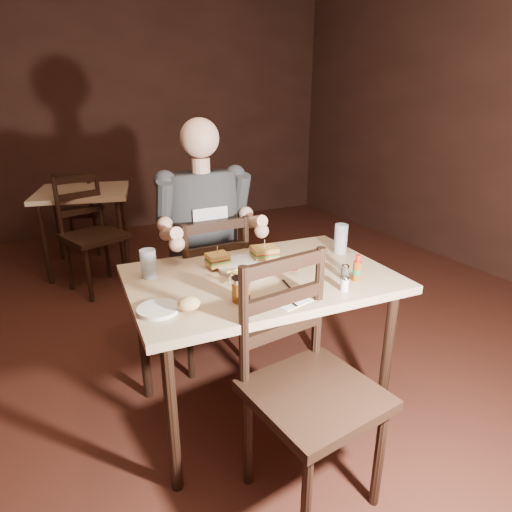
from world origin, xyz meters
name	(u,v)px	position (x,y,z in m)	size (l,w,h in m)	color
room_shell	(194,136)	(0.00, 0.00, 1.40)	(7.00, 7.00, 7.00)	black
main_table	(261,290)	(0.20, -0.30, 0.69)	(1.28, 0.90, 0.77)	tan
bg_table	(84,200)	(-0.34, 2.23, 0.68)	(0.96, 0.96, 0.77)	tan
chair_far	(206,288)	(0.13, 0.29, 0.48)	(0.44, 0.48, 0.95)	black
chair_near	(315,394)	(0.14, -0.87, 0.50)	(0.46, 0.51, 1.00)	black
bg_chair_far	(81,212)	(-0.34, 2.78, 0.44)	(0.41, 0.44, 0.88)	black
bg_chair_near	(95,236)	(-0.34, 1.68, 0.48)	(0.45, 0.49, 0.97)	black
diner	(205,209)	(0.13, 0.24, 0.98)	(0.57, 0.44, 0.98)	#2E3033
dinner_plate	(246,267)	(0.18, -0.19, 0.78)	(0.28, 0.28, 0.02)	white
sandwich_left	(218,256)	(0.05, -0.13, 0.83)	(0.10, 0.09, 0.09)	gold
sandwich_right	(265,248)	(0.30, -0.14, 0.84)	(0.13, 0.11, 0.11)	gold
fries_pile	(245,273)	(0.11, -0.32, 0.80)	(0.22, 0.16, 0.04)	tan
ketchup_dollop	(293,269)	(0.35, -0.36, 0.79)	(0.04, 0.04, 0.01)	maroon
glass_left	(148,264)	(-0.28, -0.09, 0.84)	(0.07, 0.07, 0.14)	silver
glass_right	(341,239)	(0.73, -0.22, 0.85)	(0.07, 0.07, 0.16)	silver
hot_sauce	(357,268)	(0.57, -0.56, 0.83)	(0.04, 0.04, 0.13)	brown
salt_shaker	(345,284)	(0.44, -0.63, 0.80)	(0.04, 0.04, 0.07)	white
pepper_shaker	(345,272)	(0.53, -0.52, 0.80)	(0.04, 0.04, 0.07)	#38332D
syrup_dispenser	(241,289)	(0.00, -0.51, 0.82)	(0.08, 0.08, 0.10)	brown
napkin	(288,300)	(0.18, -0.60, 0.77)	(0.16, 0.14, 0.00)	white
knife	(291,290)	(0.24, -0.52, 0.78)	(0.01, 0.22, 0.01)	silver
fork	(287,300)	(0.17, -0.60, 0.78)	(0.01, 0.15, 0.00)	silver
side_plate	(158,310)	(-0.34, -0.45, 0.78)	(0.16, 0.16, 0.01)	white
bread_roll	(189,304)	(-0.23, -0.52, 0.81)	(0.09, 0.08, 0.06)	tan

